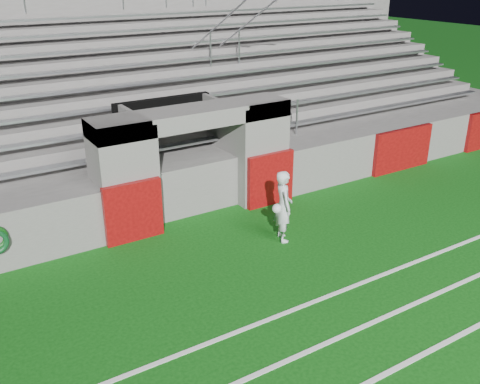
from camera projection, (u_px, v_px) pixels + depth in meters
ground at (280, 277)px, 10.36m from camera, size 90.00×90.00×0.00m
stadium_structure at (126, 113)px, 16.01m from camera, size 26.00×8.48×5.42m
goalkeeper_with_ball at (283, 206)px, 11.48m from camera, size 0.69×0.68×1.61m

